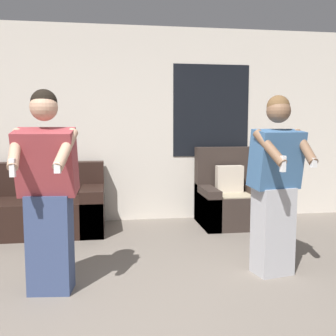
{
  "coord_description": "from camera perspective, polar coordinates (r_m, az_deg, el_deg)",
  "views": [
    {
      "loc": [
        -0.13,
        -2.17,
        1.35
      ],
      "look_at": [
        0.36,
        1.07,
        0.99
      ],
      "focal_mm": 42.0,
      "sensor_mm": 36.0,
      "label": 1
    }
  ],
  "objects": [
    {
      "name": "couch",
      "position": [
        5.3,
        -20.53,
        -5.59
      ],
      "size": [
        2.06,
        0.89,
        0.86
      ],
      "color": "black",
      "rests_on": "ground_plane"
    },
    {
      "name": "person_right",
      "position": [
        3.62,
        15.31,
        -2.59
      ],
      "size": [
        0.5,
        0.55,
        1.61
      ],
      "color": "#B2B2B7",
      "rests_on": "ground_plane"
    },
    {
      "name": "person_left",
      "position": [
        3.24,
        -17.05,
        -3.57
      ],
      "size": [
        0.51,
        0.54,
        1.62
      ],
      "color": "#384770",
      "rests_on": "ground_plane"
    },
    {
      "name": "wall_back",
      "position": [
        5.55,
        -7.11,
        6.27
      ],
      "size": [
        6.91,
        0.07,
        2.7
      ],
      "color": "silver",
      "rests_on": "ground_plane"
    },
    {
      "name": "armchair",
      "position": [
        5.43,
        8.86,
        -4.56
      ],
      "size": [
        0.82,
        0.81,
        1.04
      ],
      "color": "#332823",
      "rests_on": "ground_plane"
    }
  ]
}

